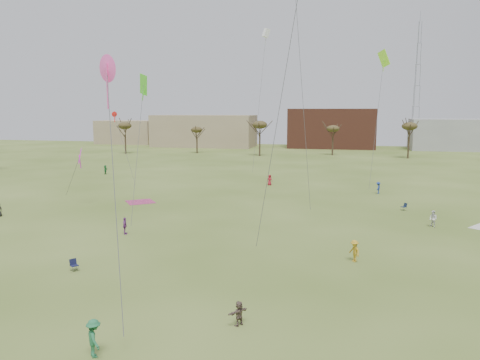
% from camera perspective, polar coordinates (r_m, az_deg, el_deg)
% --- Properties ---
extents(ground, '(260.00, 260.00, 0.00)m').
position_cam_1_polar(ground, '(29.75, -5.25, -14.00)').
color(ground, '#41591C').
rests_on(ground, ground).
extents(flyer_near_center, '(1.32, 1.32, 1.83)m').
position_cam_1_polar(flyer_near_center, '(23.60, -17.76, -18.27)').
color(flyer_near_center, '#236A41').
rests_on(flyer_near_center, ground).
extents(spectator_fore_c, '(1.10, 1.24, 1.37)m').
position_cam_1_polar(spectator_fore_c, '(25.51, -0.12, -16.29)').
color(spectator_fore_c, brown).
rests_on(spectator_fore_c, ground).
extents(flyer_mid_b, '(1.14, 1.26, 1.69)m').
position_cam_1_polar(flyer_mid_b, '(36.32, 14.07, -8.57)').
color(flyer_mid_b, gold).
rests_on(flyer_mid_b, ground).
extents(spectator_mid_d, '(0.69, 1.02, 1.60)m').
position_cam_1_polar(spectator_mid_d, '(44.13, -14.16, -5.57)').
color(spectator_mid_d, '#893E96').
rests_on(spectator_mid_d, ground).
extents(spectator_mid_e, '(1.00, 1.03, 1.67)m').
position_cam_1_polar(spectator_mid_e, '(49.24, 22.94, -4.49)').
color(spectator_mid_e, white).
rests_on(spectator_mid_e, ground).
extents(flyer_far_a, '(0.78, 1.58, 1.64)m').
position_cam_1_polar(flyer_far_a, '(86.57, -16.44, 1.25)').
color(flyer_far_a, '#2A7E3D').
rests_on(flyer_far_a, ground).
extents(flyer_far_b, '(0.95, 0.90, 1.64)m').
position_cam_1_polar(flyer_far_b, '(70.81, 3.73, 0.00)').
color(flyer_far_b, maroon).
rests_on(flyer_far_b, ground).
extents(flyer_far_c, '(0.88, 1.19, 1.65)m').
position_cam_1_polar(flyer_far_c, '(66.28, 16.85, -0.94)').
color(flyer_far_c, navy).
rests_on(flyer_far_c, ground).
extents(blanket_plum, '(4.58, 4.58, 0.03)m').
position_cam_1_polar(blanket_plum, '(59.20, -12.32, -2.69)').
color(blanket_plum, '#A53363').
rests_on(blanket_plum, ground).
extents(camp_chair_left, '(0.73, 0.72, 0.87)m').
position_cam_1_polar(camp_chair_left, '(35.54, -19.95, -10.22)').
color(camp_chair_left, '#131636').
rests_on(camp_chair_left, ground).
extents(camp_chair_right, '(0.72, 0.71, 0.87)m').
position_cam_1_polar(camp_chair_right, '(56.22, 19.73, -3.34)').
color(camp_chair_right, '#15213A').
rests_on(camp_chair_right, ground).
extents(kites_aloft, '(64.94, 61.96, 27.90)m').
position_cam_1_polar(kites_aloft, '(54.46, 4.20, 19.64)').
color(kites_aloft, red).
rests_on(kites_aloft, ground).
extents(tree_line, '(117.44, 49.32, 8.91)m').
position_cam_1_polar(tree_line, '(105.92, 6.54, 6.24)').
color(tree_line, '#3A2B1E').
rests_on(tree_line, ground).
extents(building_tan, '(32.00, 14.00, 10.00)m').
position_cam_1_polar(building_tan, '(147.81, -4.48, 6.13)').
color(building_tan, '#937F60').
rests_on(building_tan, ground).
extents(building_brick, '(26.00, 16.00, 12.00)m').
position_cam_1_polar(building_brick, '(146.23, 11.36, 6.35)').
color(building_brick, brown).
rests_on(building_brick, ground).
extents(building_grey, '(24.00, 12.00, 9.00)m').
position_cam_1_polar(building_grey, '(147.64, 25.08, 5.15)').
color(building_grey, gray).
rests_on(building_grey, ground).
extents(building_tan_west, '(20.00, 12.00, 8.00)m').
position_cam_1_polar(building_tan_west, '(165.53, -13.78, 5.83)').
color(building_tan_west, '#937F60').
rests_on(building_tan_west, ground).
extents(radio_tower, '(1.51, 1.72, 41.00)m').
position_cam_1_polar(radio_tower, '(152.80, 21.15, 10.99)').
color(radio_tower, '#9EA3A8').
rests_on(radio_tower, ground).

